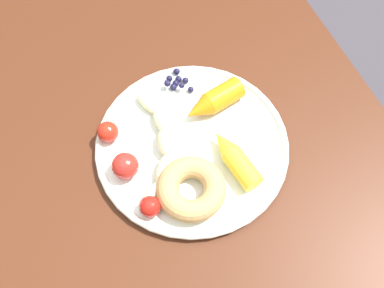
% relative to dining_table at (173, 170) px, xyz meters
% --- Properties ---
extents(ground_plane, '(6.00, 6.00, 0.00)m').
position_rel_dining_table_xyz_m(ground_plane, '(0.00, 0.00, -0.66)').
color(ground_plane, '#3F3B43').
extents(dining_table, '(1.21, 0.75, 0.75)m').
position_rel_dining_table_xyz_m(dining_table, '(0.00, 0.00, 0.00)').
color(dining_table, '#492312').
rests_on(dining_table, ground_plane).
extents(plate, '(0.32, 0.32, 0.02)m').
position_rel_dining_table_xyz_m(plate, '(-0.01, -0.03, 0.10)').
color(plate, silver).
rests_on(plate, dining_table).
extents(banana, '(0.21, 0.10, 0.03)m').
position_rel_dining_table_xyz_m(banana, '(-0.00, 0.02, 0.12)').
color(banana, beige).
rests_on(banana, plate).
extents(carrot_orange, '(0.06, 0.11, 0.04)m').
position_rel_dining_table_xyz_m(carrot_orange, '(0.04, -0.09, 0.13)').
color(carrot_orange, orange).
rests_on(carrot_orange, plate).
extents(carrot_yellow, '(0.11, 0.05, 0.03)m').
position_rel_dining_table_xyz_m(carrot_yellow, '(-0.07, -0.08, 0.12)').
color(carrot_yellow, yellow).
rests_on(carrot_yellow, plate).
extents(donut, '(0.12, 0.12, 0.03)m').
position_rel_dining_table_xyz_m(donut, '(-0.09, -0.00, 0.12)').
color(donut, tan).
rests_on(donut, plate).
extents(blueberry_pile, '(0.06, 0.05, 0.02)m').
position_rel_dining_table_xyz_m(blueberry_pile, '(0.11, -0.05, 0.11)').
color(blueberry_pile, '#191638').
rests_on(blueberry_pile, plate).
extents(tomato_near, '(0.04, 0.04, 0.04)m').
position_rel_dining_table_xyz_m(tomato_near, '(0.05, 0.09, 0.12)').
color(tomato_near, red).
rests_on(tomato_near, plate).
extents(tomato_mid, '(0.04, 0.04, 0.04)m').
position_rel_dining_table_xyz_m(tomato_mid, '(-0.02, 0.08, 0.13)').
color(tomato_mid, red).
rests_on(tomato_mid, plate).
extents(tomato_far, '(0.03, 0.03, 0.03)m').
position_rel_dining_table_xyz_m(tomato_far, '(-0.10, 0.07, 0.12)').
color(tomato_far, red).
rests_on(tomato_far, plate).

